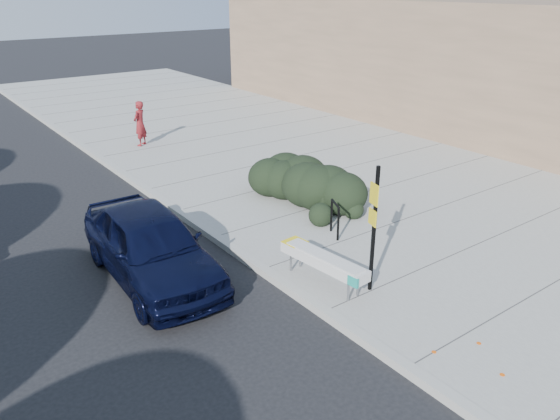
% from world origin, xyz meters
% --- Properties ---
extents(ground, '(120.00, 120.00, 0.00)m').
position_xyz_m(ground, '(0.00, 0.00, 0.00)').
color(ground, black).
rests_on(ground, ground).
extents(sidewalk_near, '(11.20, 50.00, 0.15)m').
position_xyz_m(sidewalk_near, '(5.60, 5.00, 0.07)').
color(sidewalk_near, gray).
rests_on(sidewalk_near, ground).
extents(curb_near, '(0.22, 50.00, 0.17)m').
position_xyz_m(curb_near, '(0.00, 5.00, 0.08)').
color(curb_near, '#9E9E99').
rests_on(curb_near, ground).
extents(bench, '(0.63, 2.14, 0.63)m').
position_xyz_m(bench, '(0.60, 0.81, 0.65)').
color(bench, gray).
rests_on(bench, sidewalk_near).
extents(bike_rack, '(0.27, 0.54, 0.85)m').
position_xyz_m(bike_rack, '(2.28, 2.35, 0.66)').
color(bike_rack, black).
rests_on(bike_rack, sidewalk_near).
extents(sign_post, '(0.14, 0.29, 2.58)m').
position_xyz_m(sign_post, '(1.17, 0.07, 1.61)').
color(sign_post, black).
rests_on(sign_post, sidewalk_near).
extents(hedge, '(2.55, 3.84, 1.32)m').
position_xyz_m(hedge, '(3.25, 4.55, 0.81)').
color(hedge, black).
rests_on(hedge, sidewalk_near).
extents(sedan_navy, '(2.00, 4.57, 1.53)m').
position_xyz_m(sedan_navy, '(-1.96, 3.30, 0.77)').
color(sedan_navy, black).
rests_on(sedan_navy, ground).
extents(pedestrian, '(0.72, 0.67, 1.65)m').
position_xyz_m(pedestrian, '(1.78, 12.53, 0.98)').
color(pedestrian, maroon).
rests_on(pedestrian, sidewalk_near).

